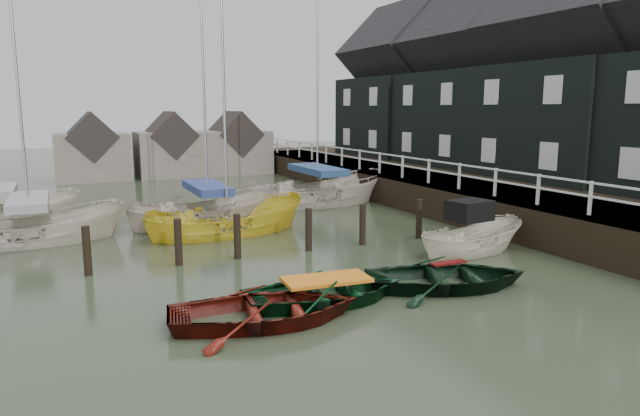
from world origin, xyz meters
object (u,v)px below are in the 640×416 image
sailboat_d (317,203)px  sailboat_e (2,225)px  rowboat_red (266,323)px  motorboat (471,250)px  sailboat_a (32,241)px  rowboat_green (326,302)px  sailboat_c (228,233)px  rowboat_dkgreen (447,288)px  sailboat_b (208,223)px

sailboat_d → sailboat_e: (-13.48, 0.53, 0.00)m
rowboat_red → motorboat: bearing=-59.8°
sailboat_a → sailboat_d: bearing=-76.5°
rowboat_red → rowboat_green: 1.87m
sailboat_e → sailboat_c: bearing=-134.0°
rowboat_dkgreen → sailboat_c: (-3.40, 8.71, 0.01)m
sailboat_d → sailboat_b: bearing=110.2°
sailboat_d → rowboat_dkgreen: bearing=167.2°
rowboat_green → rowboat_dkgreen: size_ratio=0.95×
sailboat_d → sailboat_e: bearing=84.9°
sailboat_a → sailboat_c: sailboat_c is taller
sailboat_b → sailboat_a: bearing=89.0°
rowboat_dkgreen → sailboat_a: sailboat_a is taller
rowboat_dkgreen → motorboat: bearing=-29.6°
rowboat_red → sailboat_c: sailboat_c is taller
sailboat_a → sailboat_b: size_ratio=0.95×
rowboat_dkgreen → sailboat_e: sailboat_e is taller
motorboat → sailboat_d: bearing=-4.4°
sailboat_e → sailboat_d: bearing=-103.1°
motorboat → sailboat_d: sailboat_d is taller
sailboat_b → rowboat_green: bearing=175.2°
motorboat → sailboat_c: sailboat_c is taller
rowboat_dkgreen → sailboat_a: size_ratio=0.39×
rowboat_red → rowboat_dkgreen: (5.10, 0.34, 0.00)m
rowboat_red → sailboat_d: 15.49m
rowboat_green → sailboat_c: bearing=4.9°
sailboat_b → sailboat_e: size_ratio=1.22×
rowboat_green → sailboat_b: (-0.30, 10.41, 0.06)m
sailboat_a → sailboat_b: (6.33, 0.60, 0.00)m
rowboat_green → sailboat_d: (5.68, 12.95, 0.06)m
rowboat_green → rowboat_dkgreen: rowboat_dkgreen is taller
motorboat → sailboat_b: (-6.57, 8.08, -0.04)m
rowboat_red → sailboat_e: size_ratio=0.44×
sailboat_a → sailboat_d: (12.31, 3.14, -0.00)m
sailboat_c → sailboat_e: sailboat_c is taller
sailboat_c → sailboat_d: size_ratio=0.90×
rowboat_red → rowboat_green: bearing=-60.3°
rowboat_red → sailboat_c: (1.70, 9.05, 0.01)m
rowboat_green → sailboat_b: bearing=6.2°
sailboat_a → sailboat_b: 6.36m
motorboat → sailboat_d: size_ratio=0.35×
rowboat_green → sailboat_c: (-0.05, 8.42, 0.01)m
sailboat_e → rowboat_green: bearing=-160.8°
motorboat → sailboat_e: sailboat_e is taller
sailboat_e → rowboat_dkgreen: bearing=-151.8°
rowboat_green → sailboat_e: (-7.80, 13.49, 0.06)m
rowboat_green → sailboat_c: size_ratio=0.35×
sailboat_c → sailboat_e: bearing=50.5°
rowboat_dkgreen → sailboat_a: (-9.97, 10.10, 0.06)m
rowboat_red → sailboat_b: (1.46, 11.04, 0.06)m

